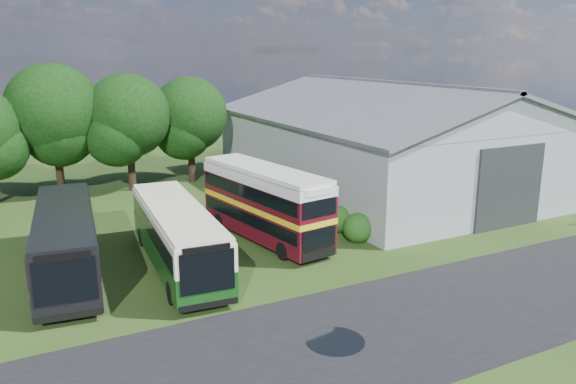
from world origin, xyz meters
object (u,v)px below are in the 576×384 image
bus_green_single (177,236)px  bus_maroon_double (265,204)px  bus_dark_single (66,241)px  storage_shed (387,134)px

bus_green_single → bus_maroon_double: size_ratio=1.15×
bus_dark_single → storage_shed: bearing=23.7°
bus_green_single → bus_dark_single: size_ratio=0.98×
bus_maroon_double → bus_dark_single: bearing=173.0°
bus_green_single → bus_maroon_double: 5.96m
storage_shed → bus_green_single: storage_shed is taller
bus_maroon_double → bus_dark_single: (-10.54, -0.34, -0.38)m
bus_maroon_double → storage_shed: bearing=18.9°
storage_shed → bus_maroon_double: 15.81m
storage_shed → bus_dark_single: 25.70m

